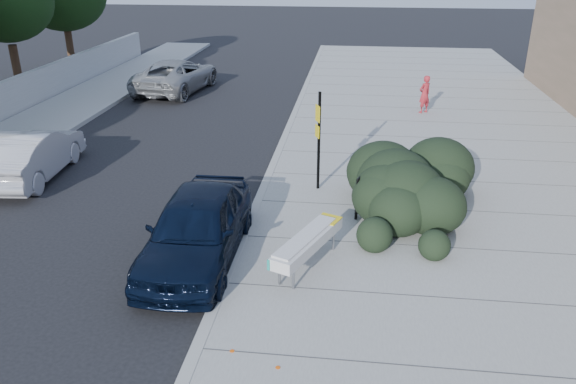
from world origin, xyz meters
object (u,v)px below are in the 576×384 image
bench (308,242)px  pedestrian (425,94)px  sign_post (318,135)px  suv_silver (176,75)px  bike_rack (361,190)px  sedan_navy (197,228)px  wagon_silver (32,154)px

bench → pedestrian: (3.56, 12.48, 0.19)m
bench → sign_post: size_ratio=0.87×
sign_post → suv_silver: size_ratio=0.50×
bench → pedestrian: 12.98m
bench → bike_rack: size_ratio=2.19×
pedestrian → bench: bearing=35.8°
sedan_navy → wagon_silver: size_ratio=1.05×
bench → pedestrian: pedestrian is taller
sedan_navy → suv_silver: bearing=108.6°
sedan_navy → pedestrian: size_ratio=3.04×
wagon_silver → pedestrian: size_ratio=2.89×
pedestrian → wagon_silver: bearing=-4.2°
bench → suv_silver: (-7.59, 15.46, 0.05)m
sedan_navy → wagon_silver: (-6.08, 4.11, -0.06)m
bike_rack → sign_post: size_ratio=0.40×
bike_rack → sedan_navy: size_ratio=0.23×
bench → sedan_navy: sedan_navy is taller
sign_post → sedan_navy: (-2.28, -3.92, -0.90)m
bench → sign_post: bearing=114.3°
bench → bike_rack: 2.87m
bench → suv_silver: suv_silver is taller
wagon_silver → suv_silver: suv_silver is taller
sedan_navy → wagon_silver: 7.34m
bike_rack → sign_post: 2.10m
wagon_silver → suv_silver: size_ratio=0.80×
bench → sign_post: 4.27m
bike_rack → sedan_navy: 4.23m
bike_rack → sedan_navy: bearing=-126.9°
wagon_silver → suv_silver: 11.15m
bench → sedan_navy: bearing=-162.8°
bike_rack → suv_silver: bearing=142.2°
sign_post → bench: bearing=-111.5°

